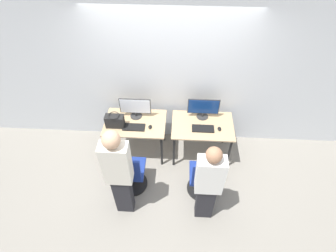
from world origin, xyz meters
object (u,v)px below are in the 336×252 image
mouse_left (150,127)px  keyboard_right (203,129)px  person_left (119,173)px  monitor_left (135,107)px  office_chair_left (131,174)px  keyboard_left (134,127)px  monitor_right (203,108)px  office_chair_right (204,179)px  handbag (115,121)px  mouse_right (219,129)px  person_right (208,183)px

mouse_left → keyboard_right: 0.87m
person_left → monitor_left: bearing=88.5°
monitor_left → office_chair_left: (0.01, -0.94, -0.57)m
keyboard_left → mouse_left: (0.27, 0.02, 0.01)m
person_left → monitor_right: 1.79m
office_chair_left → office_chair_right: bearing=-1.4°
office_chair_left → handbag: 0.89m
monitor_left → office_chair_right: size_ratio=0.58×
keyboard_left → office_chair_left: (0.01, -0.66, -0.38)m
monitor_right → handbag: bearing=-168.0°
keyboard_right → monitor_left: bearing=167.7°
keyboard_left → monitor_right: (1.13, 0.33, 0.19)m
mouse_right → monitor_left: bearing=170.1°
person_right → handbag: (-1.47, 1.08, 0.03)m
monitor_left → person_left: size_ratio=0.31×
monitor_right → person_right: person_right is taller
monitor_left → monitor_right: 1.14m
office_chair_right → keyboard_left: bearing=149.2°
office_chair_right → person_right: person_right is taller
person_right → handbag: bearing=143.7°
office_chair_left → person_right: size_ratio=0.59×
office_chair_right → office_chair_left: bearing=178.6°
monitor_left → person_right: bearing=-49.0°
handbag → mouse_left: bearing=-0.7°
office_chair_left → monitor_right: monitor_right is taller
mouse_right → office_chair_left: bearing=-153.6°
monitor_left → handbag: (-0.31, -0.26, -0.08)m
person_left → monitor_right: size_ratio=3.25×
monitor_right → keyboard_right: monitor_right is taller
monitor_right → person_left: bearing=-130.8°
office_chair_left → keyboard_right: (1.13, 0.69, 0.38)m
person_left → person_right: (1.19, -0.03, -0.11)m
person_left → office_chair_left: bearing=83.4°
keyboard_right → handbag: handbag is taller
monitor_left → handbag: size_ratio=1.75×
office_chair_left → mouse_left: bearing=69.0°
monitor_left → mouse_right: monitor_left is taller
mouse_left → office_chair_left: bearing=-111.0°
monitor_right → handbag: (-1.44, -0.31, -0.08)m
keyboard_right → keyboard_left: bearing=-178.4°
keyboard_left → mouse_right: bearing=1.4°
monitor_right → handbag: size_ratio=1.75×
keyboard_right → mouse_right: mouse_right is taller
office_chair_left → mouse_right: 1.60m
person_right → keyboard_right: bearing=91.2°
keyboard_left → monitor_right: bearing=16.2°
mouse_left → person_right: size_ratio=0.06×
mouse_left → keyboard_right: mouse_left is taller
keyboard_right → person_right: bearing=-88.8°
monitor_left → office_chair_left: bearing=-89.5°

